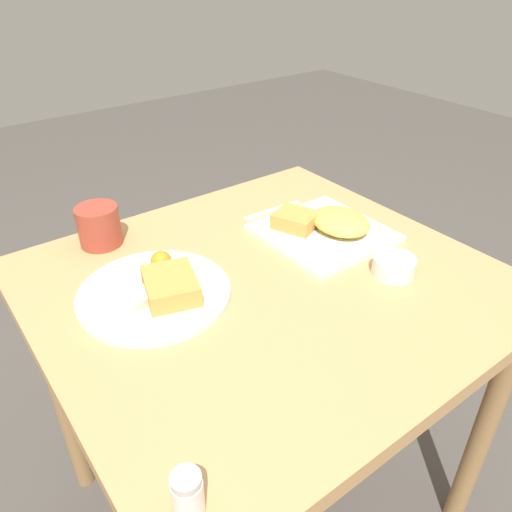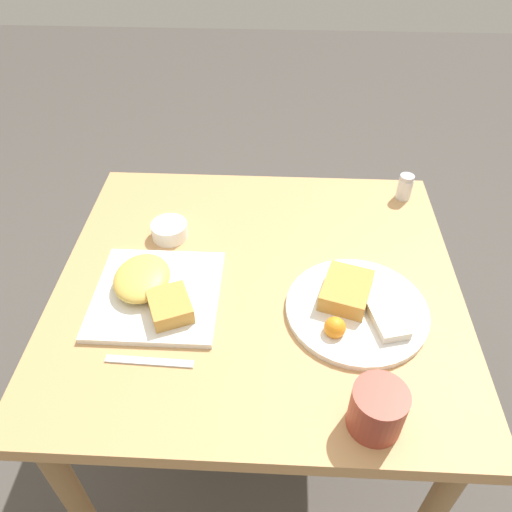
{
  "view_description": "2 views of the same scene",
  "coord_description": "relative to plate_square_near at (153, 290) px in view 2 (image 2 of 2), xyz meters",
  "views": [
    {
      "loc": [
        -0.66,
        0.52,
        1.36
      ],
      "look_at": [
        0.01,
        0.02,
        0.83
      ],
      "focal_mm": 35.0,
      "sensor_mm": 36.0,
      "label": 1
    },
    {
      "loc": [
        0.79,
        0.03,
        1.57
      ],
      "look_at": [
        -0.03,
        -0.01,
        0.81
      ],
      "focal_mm": 35.0,
      "sensor_mm": 36.0,
      "label": 2
    }
  ],
  "objects": [
    {
      "name": "coffee_mug",
      "position": [
        0.28,
        0.44,
        0.02
      ],
      "size": [
        0.09,
        0.09,
        0.09
      ],
      "color": "#9E3D2D",
      "rests_on": "dining_table"
    },
    {
      "name": "dining_table",
      "position": [
        -0.06,
        0.22,
        -0.12
      ],
      "size": [
        0.84,
        0.9,
        0.77
      ],
      "color": "tan",
      "rests_on": "ground_plane"
    },
    {
      "name": "sauce_ramekin",
      "position": [
        -0.2,
        -0.0,
        -0.0
      ],
      "size": [
        0.09,
        0.09,
        0.04
      ],
      "color": "white",
      "rests_on": "dining_table"
    },
    {
      "name": "butter_knife",
      "position": [
        0.17,
        0.03,
        -0.02
      ],
      "size": [
        0.02,
        0.17,
        0.0
      ],
      "rotation": [
        0.0,
        0.0,
        1.54
      ],
      "color": "silver",
      "rests_on": "dining_table"
    },
    {
      "name": "salt_shaker",
      "position": [
        -0.4,
        0.6,
        0.01
      ],
      "size": [
        0.04,
        0.04,
        0.07
      ],
      "color": "white",
      "rests_on": "dining_table"
    },
    {
      "name": "ground_plane",
      "position": [
        -0.06,
        0.22,
        -0.79
      ],
      "size": [
        8.0,
        8.0,
        0.0
      ],
      "primitive_type": "plane",
      "color": "#4C4742"
    },
    {
      "name": "plate_oval_far",
      "position": [
        0.02,
        0.43,
        -0.01
      ],
      "size": [
        0.3,
        0.3,
        0.05
      ],
      "color": "white",
      "rests_on": "dining_table"
    },
    {
      "name": "plate_square_near",
      "position": [
        0.0,
        0.0,
        0.0
      ],
      "size": [
        0.27,
        0.27,
        0.06
      ],
      "color": "white",
      "rests_on": "dining_table"
    }
  ]
}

